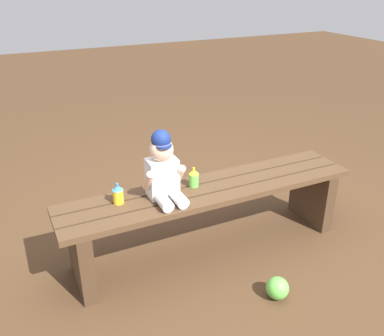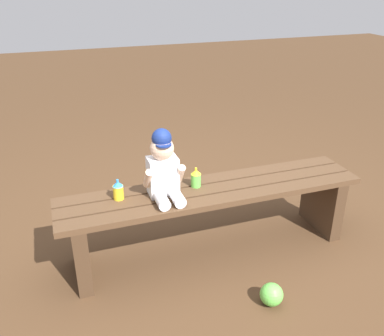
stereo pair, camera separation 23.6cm
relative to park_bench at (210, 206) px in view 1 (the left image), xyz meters
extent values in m
plane|color=#4C331E|center=(0.00, 0.00, -0.31)|extent=(16.00, 16.00, 0.00)
cube|color=#513823|center=(0.00, -0.13, 0.12)|extent=(1.86, 0.12, 0.04)
cube|color=#513823|center=(0.00, 0.00, 0.12)|extent=(1.86, 0.12, 0.04)
cube|color=#513823|center=(0.00, 0.13, 0.12)|extent=(1.86, 0.12, 0.04)
cube|color=#452F1E|center=(-0.81, 0.00, -0.11)|extent=(0.08, 0.38, 0.41)
cube|color=#452F1E|center=(0.81, 0.00, -0.11)|extent=(0.08, 0.38, 0.41)
cube|color=white|center=(-0.30, 0.03, 0.25)|extent=(0.17, 0.12, 0.23)
sphere|color=beige|center=(-0.30, 0.03, 0.42)|extent=(0.14, 0.14, 0.14)
cylinder|color=navy|center=(-0.30, -0.01, 0.46)|extent=(0.09, 0.09, 0.01)
sphere|color=navy|center=(-0.30, 0.03, 0.48)|extent=(0.11, 0.11, 0.11)
cylinder|color=white|center=(-0.34, -0.09, 0.17)|extent=(0.07, 0.16, 0.07)
cylinder|color=white|center=(-0.25, -0.09, 0.17)|extent=(0.07, 0.16, 0.07)
cylinder|color=beige|center=(-0.39, 0.00, 0.26)|extent=(0.04, 0.12, 0.14)
cylinder|color=beige|center=(-0.21, 0.00, 0.26)|extent=(0.04, 0.12, 0.14)
cylinder|color=yellow|center=(-0.56, 0.06, 0.18)|extent=(0.06, 0.06, 0.08)
cone|color=#338CE5|center=(-0.56, 0.06, 0.23)|extent=(0.06, 0.06, 0.03)
cylinder|color=#338CE5|center=(-0.56, 0.06, 0.25)|extent=(0.01, 0.01, 0.02)
cylinder|color=#66CC4C|center=(-0.09, 0.06, 0.18)|extent=(0.06, 0.06, 0.08)
cone|color=yellow|center=(-0.09, 0.06, 0.23)|extent=(0.06, 0.06, 0.03)
cylinder|color=yellow|center=(-0.09, 0.06, 0.25)|extent=(0.01, 0.01, 0.02)
sphere|color=#66CC4C|center=(0.12, -0.56, -0.25)|extent=(0.13, 0.13, 0.13)
camera|label=1|loc=(-1.07, -1.97, 1.33)|focal=39.16mm
camera|label=2|loc=(-0.85, -2.06, 1.33)|focal=39.16mm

